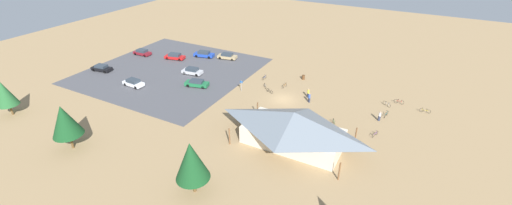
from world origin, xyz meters
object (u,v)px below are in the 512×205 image
object	(u,v)px
pine_center	(64,121)
bicycle_silver_front_row	(265,86)
trash_bin	(303,77)
bicycle_green_by_bin	(334,122)
car_green_near_entry	(197,83)
visitor_at_bikes	(308,93)
car_red_second_row	(175,56)
bicycle_purple_mid_cluster	(375,134)
car_silver_end_stall	(192,71)
bicycle_teal_near_sign	(386,114)
visitor_near_lot	(380,116)
visitor_crossing_yard	(309,98)
pine_far_east	(191,161)
car_maroon_back_corner	(142,52)
pine_far_west	(4,93)
bicycle_orange_lone_west	(284,86)
bicycle_white_edge_north	(387,104)
car_blue_mid_lot	(204,54)
car_white_inner_stall	(133,83)
car_black_by_curb	(102,68)
bicycle_black_edge_south	(270,91)
bike_pavilion	(293,127)
lot_sign	(241,84)
car_tan_aisle_side	(227,56)
bicycle_yellow_trailside	(425,111)

from	to	relation	value
pine_center	bicycle_silver_front_row	bearing A→B (deg)	-117.27
trash_bin	pine_center	distance (m)	42.12
bicycle_green_by_bin	car_green_near_entry	distance (m)	27.05
bicycle_silver_front_row	visitor_at_bikes	xyz separation A→B (m)	(-8.62, -0.09, 0.57)
car_red_second_row	visitor_at_bikes	xyz separation A→B (m)	(-33.57, 3.38, 0.19)
bicycle_purple_mid_cluster	car_silver_end_stall	size ratio (longest dim) A/B	0.35
bicycle_teal_near_sign	visitor_near_lot	distance (m)	2.07
trash_bin	car_silver_end_stall	world-z (taller)	car_silver_end_stall
trash_bin	visitor_crossing_yard	size ratio (longest dim) A/B	0.51
pine_far_east	visitor_near_lot	world-z (taller)	pine_far_east
car_silver_end_stall	visitor_near_lot	size ratio (longest dim) A/B	2.63
car_maroon_back_corner	visitor_at_bikes	bearing A→B (deg)	177.47
trash_bin	pine_far_west	world-z (taller)	pine_far_west
pine_far_east	bicycle_orange_lone_west	bearing A→B (deg)	-86.68
bicycle_white_edge_north	car_blue_mid_lot	world-z (taller)	car_blue_mid_lot
pine_far_west	visitor_at_bikes	world-z (taller)	pine_far_west
car_blue_mid_lot	car_white_inner_stall	distance (m)	19.26
pine_far_west	car_silver_end_stall	size ratio (longest dim) A/B	1.36
bicycle_silver_front_row	car_black_by_curb	xyz separation A→B (m)	(34.13, 9.13, 0.38)
bicycle_white_edge_north	visitor_crossing_yard	size ratio (longest dim) A/B	0.80
visitor_near_lot	pine_far_east	bearing A→B (deg)	58.09
car_black_by_curb	trash_bin	bearing A→B (deg)	-157.60
bicycle_black_edge_south	car_red_second_row	distance (m)	27.13
pine_center	pine_far_east	size ratio (longest dim) A/B	0.97
car_silver_end_stall	car_red_second_row	xyz separation A→B (m)	(8.81, -4.92, -0.01)
bike_pavilion	pine_far_east	xyz separation A→B (m)	(6.54, 14.07, 1.58)
pine_center	car_blue_mid_lot	distance (m)	37.88
trash_bin	visitor_near_lot	world-z (taller)	visitor_near_lot
car_white_inner_stall	visitor_at_bikes	distance (m)	33.27
bicycle_teal_near_sign	car_black_by_curb	xyz separation A→B (m)	(56.25, 8.89, 0.34)
lot_sign	bicycle_black_edge_south	size ratio (longest dim) A/B	1.34
bicycle_purple_mid_cluster	visitor_near_lot	bearing A→B (deg)	-87.12
bicycle_orange_lone_west	pine_far_west	bearing A→B (deg)	40.52
car_silver_end_stall	visitor_at_bikes	world-z (taller)	visitor_at_bikes
trash_bin	bicycle_orange_lone_west	xyz separation A→B (m)	(1.89, 5.12, -0.08)
bicycle_silver_front_row	bicycle_green_by_bin	size ratio (longest dim) A/B	0.82
car_tan_aisle_side	car_maroon_back_corner	size ratio (longest dim) A/B	1.08
bicycle_teal_near_sign	bicycle_green_by_bin	bearing A→B (deg)	42.91
bicycle_yellow_trailside	car_maroon_back_corner	size ratio (longest dim) A/B	0.40
car_blue_mid_lot	visitor_at_bikes	bearing A→B (deg)	164.87
car_tan_aisle_side	car_silver_end_stall	bearing A→B (deg)	80.70
bicycle_black_edge_south	bicycle_silver_front_row	bearing A→B (deg)	-41.57
lot_sign	visitor_at_bikes	distance (m)	12.37
bicycle_silver_front_row	bicycle_green_by_bin	distance (m)	16.64
pine_center	car_maroon_back_corner	bearing A→B (deg)	-59.90
pine_far_west	visitor_crossing_yard	size ratio (longest dim) A/B	3.41
bicycle_black_edge_south	car_tan_aisle_side	world-z (taller)	car_tan_aisle_side
bicycle_black_edge_south	visitor_crossing_yard	bearing A→B (deg)	179.73
visitor_near_lot	bicycle_yellow_trailside	bearing A→B (deg)	-135.35
bicycle_silver_front_row	car_green_near_entry	size ratio (longest dim) A/B	0.28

